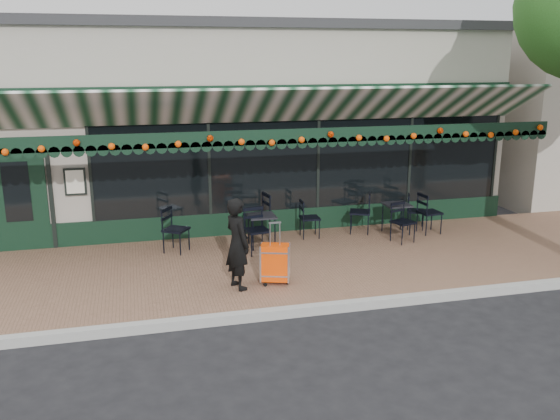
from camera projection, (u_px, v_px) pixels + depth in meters
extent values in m
plane|color=black|center=(308.00, 312.00, 9.38)|extent=(80.00, 80.00, 0.00)
cube|color=brown|center=(278.00, 266.00, 11.24)|extent=(18.00, 4.00, 0.15)
cube|color=#9E9E99|center=(310.00, 310.00, 9.29)|extent=(18.00, 0.16, 0.15)
cube|color=#9C9587|center=(226.00, 119.00, 16.32)|extent=(12.00, 8.00, 4.50)
cube|color=black|center=(309.00, 163.00, 12.98)|extent=(9.20, 0.04, 2.00)
cube|color=black|center=(18.00, 197.00, 11.67)|extent=(1.10, 0.07, 2.20)
cube|color=silver|center=(75.00, 182.00, 11.83)|extent=(0.42, 0.04, 0.55)
cube|color=black|center=(271.00, 137.00, 11.13)|extent=(12.00, 0.03, 0.28)
cylinder|color=#F35F07|center=(272.00, 138.00, 11.07)|extent=(11.60, 0.12, 0.12)
imported|color=black|center=(237.00, 244.00, 9.79)|extent=(0.54, 0.66, 1.55)
cube|color=#F64407|center=(275.00, 262.00, 10.08)|extent=(0.53, 0.40, 0.63)
cube|color=black|center=(275.00, 281.00, 10.17)|extent=(0.53, 0.40, 0.06)
cube|color=silver|center=(275.00, 234.00, 9.95)|extent=(0.21, 0.10, 0.39)
cube|color=black|center=(397.00, 205.00, 12.90)|extent=(0.54, 0.54, 0.04)
cylinder|color=black|center=(391.00, 223.00, 12.72)|extent=(0.03, 0.03, 0.63)
cylinder|color=black|center=(410.00, 221.00, 12.82)|extent=(0.03, 0.03, 0.63)
cylinder|color=black|center=(382.00, 217.00, 13.14)|extent=(0.03, 0.03, 0.63)
cylinder|color=black|center=(401.00, 216.00, 13.24)|extent=(0.03, 0.03, 0.63)
cube|color=black|center=(262.00, 216.00, 11.98)|extent=(0.54, 0.54, 0.04)
cylinder|color=black|center=(253.00, 236.00, 11.79)|extent=(0.03, 0.03, 0.63)
cylinder|color=black|center=(275.00, 234.00, 11.90)|extent=(0.03, 0.03, 0.63)
cylinder|color=black|center=(249.00, 229.00, 12.22)|extent=(0.03, 0.03, 0.63)
cylinder|color=black|center=(270.00, 228.00, 12.32)|extent=(0.03, 0.03, 0.63)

